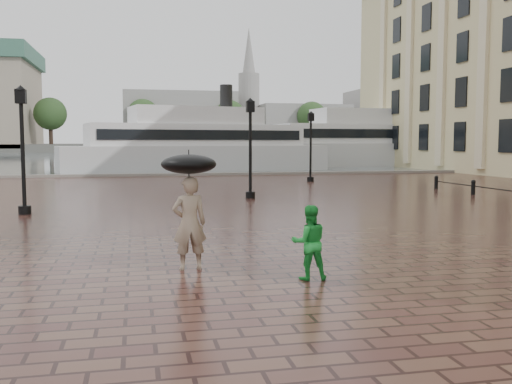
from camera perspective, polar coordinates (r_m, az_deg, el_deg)
The scene contains 12 objects.
ground at distance 11.87m, azimuth -1.42°, elevation -7.45°, with size 300.00×300.00×0.00m, color #3A1E1A.
harbour_water at distance 103.45m, azimuth -10.81°, elevation 3.52°, with size 240.00×240.00×0.00m, color #434E52.
quay_edge at distance 43.52m, azimuth -9.16°, elevation 1.59°, with size 80.00×0.60×0.30m, color slate.
far_shore at distance 171.42m, azimuth -11.29°, elevation 4.41°, with size 300.00×60.00×2.00m, color #4C4C47.
distant_skyline at distance 169.18m, azimuth 5.37°, elevation 7.35°, with size 102.50×22.00×33.00m.
far_trees at distance 149.57m, azimuth -11.24°, elevation 7.56°, with size 188.00×8.00×13.50m.
street_lamps at distance 28.90m, azimuth -10.77°, elevation 4.47°, with size 21.44×14.44×4.40m.
adult_pedestrian at distance 11.49m, azimuth -6.68°, elevation -3.13°, with size 0.69×0.45×1.88m, color tan.
child_pedestrian at distance 10.70m, azimuth 5.34°, elevation -5.04°, with size 0.68×0.53×1.40m, color green.
ferry_near at distance 50.09m, azimuth -5.95°, elevation 4.68°, with size 23.77×9.97×7.59m.
ferry_far at distance 62.33m, azimuth 11.28°, elevation 4.85°, with size 25.49×8.26×8.22m.
umbrella at distance 11.39m, azimuth -6.74°, elevation 2.78°, with size 1.10×1.10×1.19m.
Camera 1 is at (-2.12, -11.40, 2.57)m, focal length 40.00 mm.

